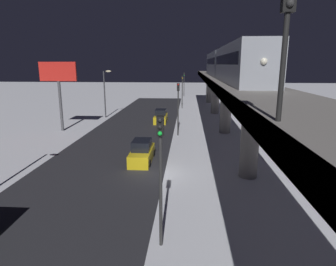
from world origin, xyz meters
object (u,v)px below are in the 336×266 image
subway_train (227,63)px  traffic_light_distant (184,81)px  rail_signal (287,27)px  traffic_light_near (160,164)px  commercial_billboard (58,78)px  traffic_light_far (182,87)px  traffic_light_mid (178,102)px  sedan_yellow_2 (161,117)px  sedan_yellow (142,153)px

subway_train → traffic_light_distant: bearing=-82.1°
rail_signal → traffic_light_near: 7.68m
rail_signal → commercial_billboard: size_ratio=0.45×
traffic_light_far → commercial_billboard: size_ratio=0.72×
subway_train → traffic_light_mid: bearing=23.1°
sedan_yellow_2 → traffic_light_distant: 37.46m
sedan_yellow → traffic_light_far: (-2.90, -32.83, 3.41)m
subway_train → sedan_yellow: bearing=55.0°
traffic_light_near → traffic_light_distant: 68.11m
rail_signal → traffic_light_mid: 27.23m
rail_signal → traffic_light_far: size_ratio=0.62×
traffic_light_near → traffic_light_far: same height
subway_train → sedan_yellow_2: bearing=-32.5°
rail_signal → commercial_billboard: 34.12m
rail_signal → sedan_yellow_2: bearing=-78.8°
traffic_light_distant → traffic_light_far: bearing=90.0°
subway_train → rail_signal: 29.01m
rail_signal → traffic_light_mid: (3.96, -26.38, -5.46)m
traffic_light_mid → traffic_light_distant: size_ratio=1.00×
subway_train → traffic_light_mid: 7.91m
rail_signal → traffic_light_near: size_ratio=0.62×
rail_signal → sedan_yellow_2: (6.86, -34.59, -8.86)m
sedan_yellow → commercial_billboard: bearing=136.8°
traffic_light_near → traffic_light_far: size_ratio=1.00×
commercial_billboard → subway_train: bearing=-177.5°
rail_signal → traffic_light_distant: bearing=-86.8°
rail_signal → traffic_light_far: bearing=-85.4°
subway_train → traffic_light_far: size_ratio=5.76×
subway_train → traffic_light_near: size_ratio=5.76×
traffic_light_distant → traffic_light_near: bearing=90.0°
sedan_yellow_2 → traffic_light_near: traffic_light_near is taller
traffic_light_mid → traffic_light_distant: 45.40m
rail_signal → subway_train: bearing=-94.0°
traffic_light_near → sedan_yellow_2: bearing=-84.6°
sedan_yellow → commercial_billboard: size_ratio=0.54×
traffic_light_near → traffic_light_mid: size_ratio=1.00×
traffic_light_near → traffic_light_mid: same height
subway_train → traffic_light_mid: (5.98, 2.55, -4.51)m
subway_train → traffic_light_distant: subway_train is taller
sedan_yellow → sedan_yellow_2: bearing=90.0°
subway_train → traffic_light_near: subway_train is taller
rail_signal → traffic_light_distant: (3.96, -71.78, -5.46)m
traffic_light_distant → commercial_billboard: commercial_billboard is taller
sedan_yellow_2 → traffic_light_far: traffic_light_far is taller
commercial_billboard → sedan_yellow_2: bearing=-152.1°
subway_train → sedan_yellow: size_ratio=7.69×
traffic_light_mid → traffic_light_far: size_ratio=1.00×
sedan_yellow_2 → traffic_light_near: bearing=-84.6°
rail_signal → traffic_light_near: (3.96, -3.68, -5.46)m
subway_train → sedan_yellow: (8.88, 12.68, -7.92)m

